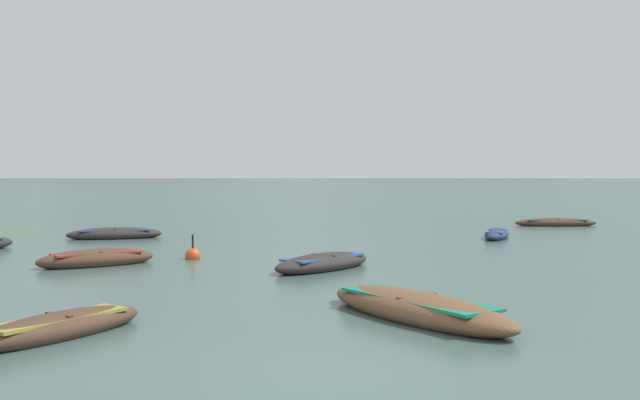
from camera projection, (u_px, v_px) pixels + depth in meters
name	position (u px, v px, depth m)	size (l,w,h in m)	color
ground_plane	(262.00, 178.00, 1502.01)	(6000.00, 6000.00, 0.00)	#425B56
mountain_2	(163.00, 103.00, 2211.67)	(1340.37, 1340.37, 477.73)	#56665B
mountain_3	(550.00, 95.00, 2226.77)	(2211.18, 2211.18, 532.96)	slate
rowboat_0	(59.00, 327.00, 10.34)	(2.48, 2.89, 0.46)	#4C3323
rowboat_5	(323.00, 263.00, 17.88)	(3.22, 3.22, 0.52)	#2D2826
rowboat_6	(97.00, 259.00, 18.65)	(3.26, 2.54, 0.56)	#4C3323
rowboat_8	(556.00, 223.00, 33.58)	(4.03, 1.25, 0.50)	#4C3323
rowboat_9	(115.00, 234.00, 26.76)	(3.74, 1.93, 0.54)	#2D2826
rowboat_11	(497.00, 234.00, 26.97)	(2.14, 3.24, 0.47)	navy
rowboat_12	(417.00, 308.00, 11.65)	(3.18, 4.33, 0.56)	brown
mooring_buoy	(193.00, 256.00, 20.11)	(0.45, 0.45, 0.85)	#DB4C1E
weed_patch_1	(9.00, 233.00, 29.56)	(2.87, 1.01, 0.14)	#477033
weed_patch_6	(565.00, 223.00, 35.41)	(2.29, 1.77, 0.14)	#477033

